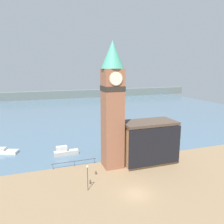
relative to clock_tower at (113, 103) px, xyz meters
name	(u,v)px	position (x,y,z in m)	size (l,w,h in m)	color
ground_plane	(136,194)	(0.25, -10.55, -12.74)	(160.00, 160.00, 0.00)	#846B4C
water	(70,110)	(0.25, 62.45, -12.74)	(160.00, 120.00, 0.00)	slate
far_shoreline	(60,95)	(0.25, 102.45, -10.24)	(180.00, 3.00, 5.00)	slate
pier_railing	(74,162)	(-7.26, 2.20, -11.80)	(8.83, 0.08, 1.09)	#333338
clock_tower	(113,103)	(0.00, 0.00, 0.00)	(4.21, 4.21, 24.01)	#935B42
pier_building	(149,142)	(7.52, -0.68, -8.39)	(11.02, 5.90, 8.66)	#9E754C
boat_near	(65,152)	(-8.29, 8.75, -11.98)	(5.45, 1.67, 2.10)	#B7B2A8
boat_far	(4,151)	(-21.50, 14.32, -12.28)	(6.25, 3.98, 1.25)	silver
mooring_bollard_near	(96,172)	(-4.06, -2.36, -12.39)	(0.35, 0.35, 0.66)	brown
mooring_bollard_far	(90,182)	(-5.82, -5.39, -12.30)	(0.28, 0.28, 0.82)	brown
lamp_post	(88,173)	(-6.61, -7.13, -9.83)	(0.32, 0.32, 4.20)	#2D2D33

